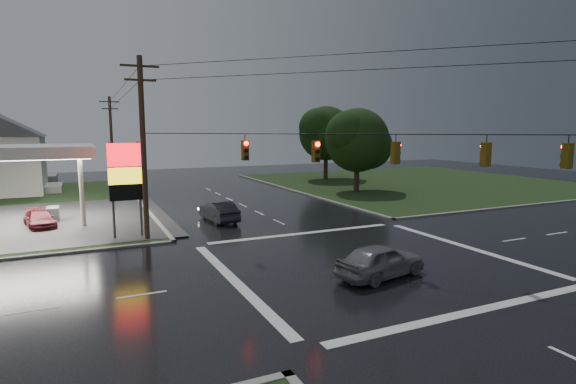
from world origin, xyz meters
name	(u,v)px	position (x,y,z in m)	size (l,w,h in m)	color
ground	(365,262)	(0.00, 0.00, 0.00)	(120.00, 120.00, 0.00)	black
grass_ne	(418,182)	(26.00, 26.00, 0.04)	(36.00, 36.00, 0.08)	black
pylon_sign	(125,174)	(-10.50, 10.50, 4.01)	(2.00, 0.35, 6.00)	#59595E
utility_pole_nw	(143,146)	(-9.50, 9.50, 5.72)	(2.20, 0.32, 11.00)	#382619
utility_pole_n	(112,140)	(-9.50, 38.00, 5.47)	(2.20, 0.32, 10.50)	#382619
traffic_signals	(369,135)	(0.02, -0.02, 6.48)	(26.87, 26.87, 1.47)	black
house_far	(1,148)	(-21.95, 48.00, 4.41)	(11.05, 8.48, 8.60)	silver
tree_ne_near	(358,140)	(14.14, 21.99, 5.56)	(7.99, 6.80, 8.98)	black
tree_ne_far	(327,134)	(17.15, 33.99, 6.18)	(8.46, 7.20, 9.80)	black
car_north	(219,211)	(-3.93, 13.11, 0.75)	(1.59, 4.57, 1.51)	black
car_crossing	(381,261)	(-0.74, -2.29, 0.78)	(1.84, 4.58, 1.56)	slate
car_pump	(40,219)	(-15.75, 16.26, 0.58)	(1.63, 4.02, 1.17)	#53131B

